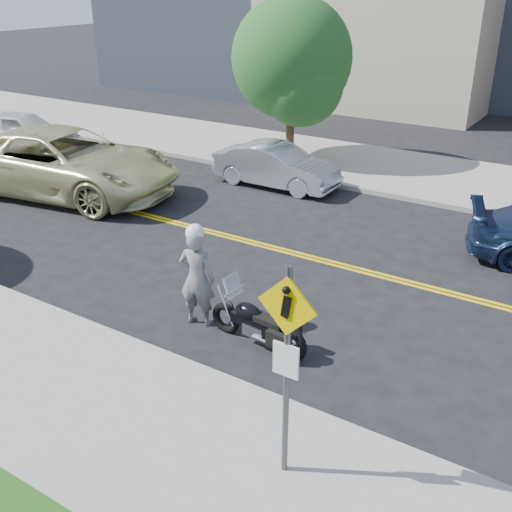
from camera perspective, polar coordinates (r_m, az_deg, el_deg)
The scene contains 10 objects.
ground_plane at distance 14.87m, azimuth 0.75°, elevation 0.99°, with size 120.00×120.00×0.00m, color black.
sidewalk_near at distance 10.15m, azimuth -22.76°, elevation -13.51°, with size 60.00×5.00×0.15m, color #9E9B91.
sidewalk_far at distance 21.21m, azimuth 11.55°, elevation 8.19°, with size 60.00×5.00×0.15m, color #9E9B91.
pedestrian_sign at distance 7.28m, azimuth 2.94°, elevation -9.43°, with size 0.78×0.08×3.00m.
motorcyclist at distance 11.21m, azimuth -5.65°, elevation -1.84°, with size 0.80×0.62×2.05m.
motorcycle at distance 10.69m, azimuth 0.18°, elevation -5.66°, with size 2.01×0.61×1.22m, color black, non-canonical shape.
suv at distance 19.13m, azimuth -17.71°, elevation 8.49°, with size 3.25×7.05×1.96m, color beige.
parked_car_white at distance 24.95m, azimuth -21.46°, elevation 11.08°, with size 1.74×4.33×1.48m, color white.
parked_car_silver at distance 19.01m, azimuth 1.95°, elevation 8.58°, with size 1.41×4.05×1.33m, color #B3B5BB.
tree_far_a at distance 21.27m, azimuth 3.43°, elevation 18.26°, with size 4.10×4.10×5.60m.
Camera 1 is at (7.09, -11.56, 6.09)m, focal length 42.00 mm.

